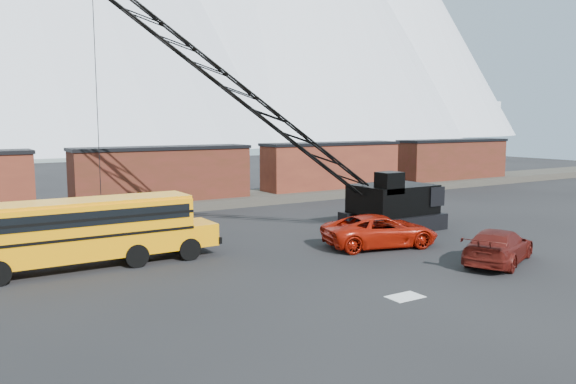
# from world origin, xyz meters

# --- Properties ---
(ground) EXTENTS (160.00, 160.00, 0.00)m
(ground) POSITION_xyz_m (0.00, 0.00, 0.00)
(ground) COLOR black
(ground) RESTS_ON ground
(gravel_berm) EXTENTS (120.00, 5.00, 0.70)m
(gravel_berm) POSITION_xyz_m (0.00, 22.00, 0.35)
(gravel_berm) COLOR #464239
(gravel_berm) RESTS_ON ground
(boxcar_mid) EXTENTS (13.70, 3.10, 4.17)m
(boxcar_mid) POSITION_xyz_m (0.00, 22.00, 2.76)
(boxcar_mid) COLOR #521D17
(boxcar_mid) RESTS_ON gravel_berm
(boxcar_east_near) EXTENTS (13.70, 3.10, 4.17)m
(boxcar_east_near) POSITION_xyz_m (16.00, 22.00, 2.76)
(boxcar_east_near) COLOR #4C1E15
(boxcar_east_near) RESTS_ON gravel_berm
(boxcar_east_far) EXTENTS (13.70, 3.10, 4.17)m
(boxcar_east_far) POSITION_xyz_m (32.00, 22.00, 2.76)
(boxcar_east_far) COLOR #521D17
(boxcar_east_far) RESTS_ON gravel_berm
(snow_patch) EXTENTS (1.40, 0.90, 0.02)m
(snow_patch) POSITION_xyz_m (0.50, -4.00, 0.01)
(snow_patch) COLOR silver
(snow_patch) RESTS_ON ground
(school_bus) EXTENTS (11.65, 2.65, 3.19)m
(school_bus) POSITION_xyz_m (-8.84, 7.04, 1.79)
(school_bus) COLOR orange
(school_bus) RESTS_ON ground
(red_pickup) EXTENTS (6.79, 4.32, 1.75)m
(red_pickup) POSITION_xyz_m (5.54, 3.25, 0.87)
(red_pickup) COLOR #961407
(red_pickup) RESTS_ON ground
(maroon_suv) EXTENTS (6.10, 4.39, 1.64)m
(maroon_suv) POSITION_xyz_m (8.01, -2.42, 0.82)
(maroon_suv) COLOR #4E120D
(maroon_suv) RESTS_ON ground
(crawler_crane) EXTENTS (20.27, 6.68, 14.58)m
(crawler_crane) POSITION_xyz_m (0.59, 8.96, 8.01)
(crawler_crane) COLOR black
(crawler_crane) RESTS_ON ground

